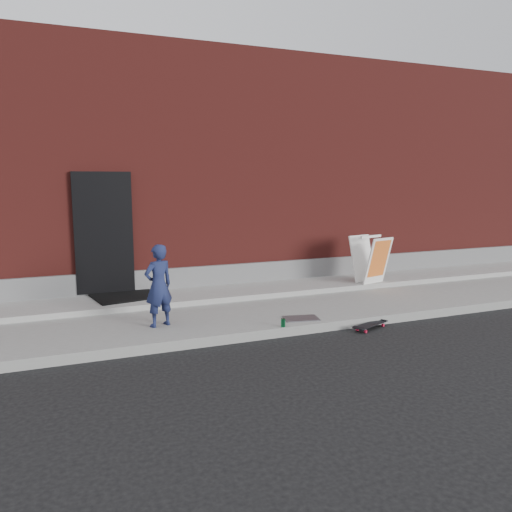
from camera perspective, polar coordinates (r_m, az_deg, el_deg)
name	(u,v)px	position (r m, az deg, el deg)	size (l,w,h in m)	color
ground	(300,335)	(7.83, 5.10, -9.00)	(80.00, 80.00, 0.00)	black
sidewalk	(263,308)	(9.11, 0.81, -5.92)	(20.00, 3.00, 0.15)	gray
apron	(246,291)	(9.90, -1.20, -4.00)	(20.00, 1.20, 0.10)	gray
building	(186,175)	(14.05, -7.96, 9.12)	(20.00, 8.10, 5.00)	maroon
child	(159,286)	(7.73, -11.08, -3.34)	(0.46, 0.30, 1.27)	#1A2149
skateboard	(370,325)	(8.30, 12.94, -7.67)	(0.73, 0.44, 0.08)	#B1122E
pizza_sign	(371,259)	(10.64, 13.00, -0.34)	(0.75, 0.82, 0.99)	white
soda_can	(283,323)	(7.69, 3.12, -7.64)	(0.07, 0.07, 0.13)	#16723B
doormat	(126,296)	(9.47, -14.67, -4.45)	(1.11, 0.90, 0.03)	black
utility_plate	(301,318)	(8.15, 5.18, -7.12)	(0.55, 0.35, 0.02)	#5A5A5F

